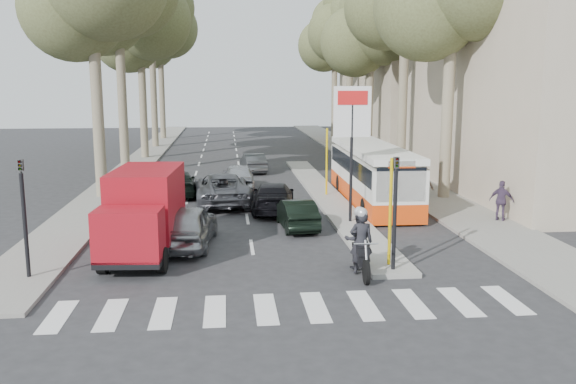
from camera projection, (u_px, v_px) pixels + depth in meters
name	position (u px, v px, depth m)	size (l,w,h in m)	color
ground	(282.00, 263.00, 19.71)	(120.00, 120.00, 0.00)	#28282B
sidewalk_right	(367.00, 160.00, 45.02)	(3.20, 70.00, 0.12)	gray
median_left	(144.00, 158.00, 46.31)	(2.40, 64.00, 0.12)	gray
traffic_island	(326.00, 196.00, 30.78)	(1.50, 26.00, 0.16)	gray
building_near	(560.00, 18.00, 31.38)	(11.00, 18.00, 18.00)	#B3A38E
building_far	(423.00, 56.00, 53.09)	(11.00, 20.00, 16.00)	#B7A88E
billboard	(352.00, 134.00, 24.26)	(1.50, 12.10, 5.60)	yellow
traffic_light_island	(395.00, 194.00, 18.12)	(0.16, 0.41, 3.60)	black
traffic_light_left	(23.00, 198.00, 17.53)	(0.16, 0.41, 3.60)	black
tree_l_c	(142.00, 23.00, 44.65)	(7.40, 7.20, 13.71)	#6B604C
tree_l_d	(152.00, 11.00, 52.17)	(7.40, 7.20, 15.66)	#6B604C
tree_l_e	(161.00, 31.00, 60.17)	(7.40, 7.20, 14.49)	#6B604C
tree_r_c	(372.00, 27.00, 44.43)	(7.40, 7.20, 13.32)	#6B604C
tree_r_d	(352.00, 19.00, 52.02)	(7.40, 7.20, 14.88)	#6B604C
tree_r_e	(336.00, 34.00, 59.98)	(7.40, 7.20, 14.10)	#6B604C
silver_hatchback	(187.00, 225.00, 21.57)	(1.79, 4.45, 1.52)	#9DA0A4
dark_hatchback	(296.00, 214.00, 24.27)	(1.25, 3.59, 1.18)	black
queue_car_a	(222.00, 189.00, 28.98)	(2.51, 5.45, 1.51)	#4E5056
queue_car_b	(273.00, 197.00, 27.38)	(1.84, 4.53, 1.31)	black
queue_car_c	(239.00, 177.00, 32.90)	(1.69, 4.19, 1.43)	#A1A4A9
queue_car_d	(253.00, 163.00, 39.31)	(1.29, 3.69, 1.22)	#43464A
queue_car_e	(178.00, 184.00, 31.19)	(1.75, 4.31, 1.25)	black
red_truck	(144.00, 211.00, 20.31)	(2.41, 5.51, 2.87)	black
city_bus	(372.00, 172.00, 29.36)	(2.46, 10.55, 2.77)	#E5410C
motorcycle	(360.00, 242.00, 18.55)	(0.90, 2.46, 2.09)	black
pedestrian_near	(501.00, 201.00, 25.05)	(0.97, 0.48, 1.66)	#483753
pedestrian_far	(422.00, 184.00, 28.73)	(1.16, 0.52, 1.80)	brown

